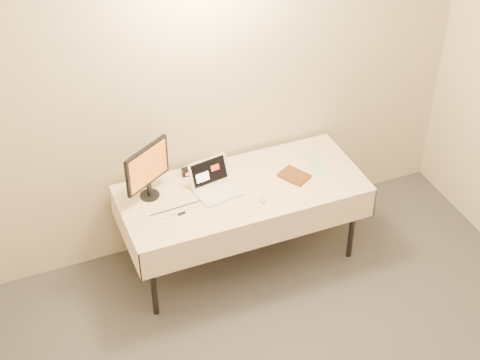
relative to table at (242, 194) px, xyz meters
name	(u,v)px	position (x,y,z in m)	size (l,w,h in m)	color
back_wall	(219,89)	(0.00, 0.45, 0.67)	(4.00, 0.10, 2.70)	beige
table	(242,194)	(0.00, 0.00, 0.00)	(1.86, 0.81, 0.74)	black
laptop	(215,184)	(-0.20, 0.06, 0.11)	(0.36, 0.35, 0.22)	silver
monitor	(147,168)	(-0.67, 0.17, 0.32)	(0.38, 0.24, 0.44)	black
book	(288,170)	(0.35, -0.07, 0.17)	(0.16, 0.02, 0.22)	brown
alarm_clock	(191,171)	(-0.30, 0.31, 0.09)	(0.13, 0.06, 0.06)	black
clicker	(263,199)	(0.08, -0.20, 0.07)	(0.04, 0.08, 0.02)	#B7B7B9
paper_form	(317,164)	(0.66, 0.06, 0.06)	(0.12, 0.31, 0.00)	#B5D9AC
usb_dongle	(182,214)	(-0.52, -0.12, 0.07)	(0.06, 0.02, 0.01)	black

